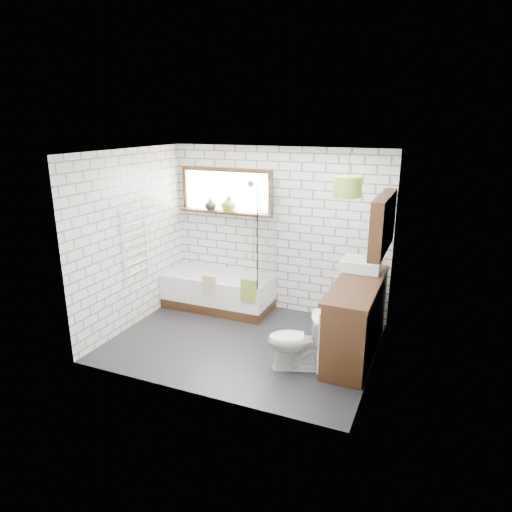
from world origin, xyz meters
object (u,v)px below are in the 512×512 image
at_px(pendant, 348,187).
at_px(vanity, 356,318).
at_px(toilet, 297,341).
at_px(basin, 362,265).
at_px(bathtub, 218,291).

bearing_deg(pendant, vanity, -23.89).
height_order(vanity, toilet, vanity).
bearing_deg(basin, toilet, -114.28).
bearing_deg(toilet, pendant, 134.90).
relative_size(bathtub, pendant, 5.10).
height_order(bathtub, vanity, vanity).
xyz_separation_m(vanity, basin, (-0.06, 0.50, 0.55)).
xyz_separation_m(basin, toilet, (-0.51, -1.13, -0.68)).
bearing_deg(vanity, toilet, -132.11).
bearing_deg(pendant, bathtub, 165.09).
relative_size(basin, pendant, 1.52).
bearing_deg(vanity, pendant, 156.11).
distance_m(basin, pendant, 1.15).
distance_m(basin, toilet, 1.41).
distance_m(toilet, pendant, 1.93).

